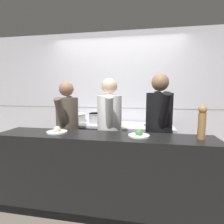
{
  "coord_description": "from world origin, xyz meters",
  "views": [
    {
      "loc": [
        0.49,
        -2.1,
        1.5
      ],
      "look_at": [
        0.01,
        0.62,
        1.15
      ],
      "focal_mm": 28.0,
      "sensor_mm": 36.0,
      "label": 1
    }
  ],
  "objects": [
    {
      "name": "plated_dish_main",
      "position": [
        -0.54,
        -0.15,
        1.0
      ],
      "size": [
        0.25,
        0.25,
        0.09
      ],
      "color": "white",
      "rests_on": "pass_counter"
    },
    {
      "name": "ground_plane",
      "position": [
        0.0,
        0.0,
        0.0
      ],
      "size": [
        14.0,
        14.0,
        0.0
      ],
      "primitive_type": "plane",
      "color": "#6B6056"
    },
    {
      "name": "mixing_bowl_steel",
      "position": [
        0.64,
        0.91,
        0.94
      ],
      "size": [
        0.24,
        0.24,
        0.09
      ],
      "color": "#B7BABF",
      "rests_on": "prep_counter"
    },
    {
      "name": "stock_pot",
      "position": [
        -0.71,
        0.93,
        1.0
      ],
      "size": [
        0.35,
        0.35,
        0.15
      ],
      "color": "beige",
      "rests_on": "oven_range"
    },
    {
      "name": "prep_counter",
      "position": [
        0.52,
        0.92,
        0.44
      ],
      "size": [
        0.98,
        0.65,
        0.89
      ],
      "color": "#B7BABF",
      "rests_on": "ground_plane"
    },
    {
      "name": "oven_range",
      "position": [
        -0.49,
        0.92,
        0.46
      ],
      "size": [
        0.92,
        0.71,
        0.92
      ],
      "color": "#38383D",
      "rests_on": "ground_plane"
    },
    {
      "name": "chef_head_cook",
      "position": [
        -0.62,
        0.34,
        0.9
      ],
      "size": [
        0.34,
        0.71,
        1.62
      ],
      "rotation": [
        0.0,
        0.0,
        0.03
      ],
      "color": "black",
      "rests_on": "ground_plane"
    },
    {
      "name": "sauce_pot",
      "position": [
        -0.31,
        0.87,
        1.01
      ],
      "size": [
        0.28,
        0.28,
        0.17
      ],
      "color": "#B7BABF",
      "rests_on": "oven_range"
    },
    {
      "name": "chefs_knife",
      "position": [
        0.65,
        0.83,
        0.9
      ],
      "size": [
        0.32,
        0.17,
        0.02
      ],
      "color": "#B7BABF",
      "rests_on": "prep_counter"
    },
    {
      "name": "pass_counter",
      "position": [
        0.04,
        -0.16,
        0.48
      ],
      "size": [
        2.56,
        0.45,
        0.98
      ],
      "color": "black",
      "rests_on": "ground_plane"
    },
    {
      "name": "wall_back_tiled",
      "position": [
        0.0,
        1.32,
        1.3
      ],
      "size": [
        8.0,
        0.06,
        2.6
      ],
      "color": "silver",
      "rests_on": "ground_plane"
    },
    {
      "name": "chef_sous",
      "position": [
        0.04,
        0.27,
        0.92
      ],
      "size": [
        0.39,
        0.73,
        1.66
      ],
      "rotation": [
        0.0,
        0.0,
        0.18
      ],
      "color": "black",
      "rests_on": "ground_plane"
    },
    {
      "name": "pepper_mill",
      "position": [
        1.12,
        -0.13,
        1.17
      ],
      "size": [
        0.09,
        0.09,
        0.36
      ],
      "color": "#AD7A47",
      "rests_on": "pass_counter"
    },
    {
      "name": "chef_line",
      "position": [
        0.71,
        0.27,
        0.95
      ],
      "size": [
        0.4,
        0.75,
        1.71
      ],
      "rotation": [
        0.0,
        0.0,
        0.17
      ],
      "color": "black",
      "rests_on": "ground_plane"
    },
    {
      "name": "plated_dish_appetiser",
      "position": [
        0.46,
        -0.14,
        1.0
      ],
      "size": [
        0.24,
        0.24,
        0.08
      ],
      "color": "white",
      "rests_on": "pass_counter"
    }
  ]
}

